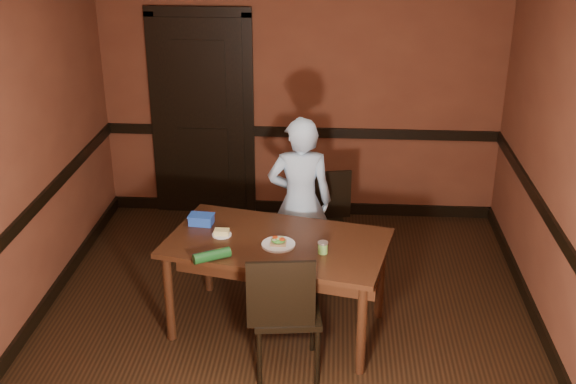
# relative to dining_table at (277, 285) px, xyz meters

# --- Properties ---
(floor) EXTENTS (4.00, 4.50, 0.01)m
(floor) POSITION_rel_dining_table_xyz_m (0.06, -0.08, -0.38)
(floor) COLOR black
(floor) RESTS_ON ground
(wall_back) EXTENTS (4.00, 0.02, 2.70)m
(wall_back) POSITION_rel_dining_table_xyz_m (0.06, 2.17, 0.97)
(wall_back) COLOR #5E2E1C
(wall_back) RESTS_ON ground
(wall_front) EXTENTS (4.00, 0.02, 2.70)m
(wall_front) POSITION_rel_dining_table_xyz_m (0.06, -2.33, 0.97)
(wall_front) COLOR #5E2E1C
(wall_front) RESTS_ON ground
(wall_left) EXTENTS (0.02, 4.50, 2.70)m
(wall_left) POSITION_rel_dining_table_xyz_m (-1.94, -0.08, 0.97)
(wall_left) COLOR #5E2E1C
(wall_left) RESTS_ON ground
(wall_right) EXTENTS (0.02, 4.50, 2.70)m
(wall_right) POSITION_rel_dining_table_xyz_m (2.06, -0.08, 0.97)
(wall_right) COLOR #5E2E1C
(wall_right) RESTS_ON ground
(dado_back) EXTENTS (4.00, 0.03, 0.10)m
(dado_back) POSITION_rel_dining_table_xyz_m (0.06, 2.16, 0.52)
(dado_back) COLOR black
(dado_back) RESTS_ON ground
(dado_left) EXTENTS (0.03, 4.50, 0.10)m
(dado_left) POSITION_rel_dining_table_xyz_m (-1.92, -0.08, 0.52)
(dado_left) COLOR black
(dado_left) RESTS_ON ground
(dado_right) EXTENTS (0.03, 4.50, 0.10)m
(dado_right) POSITION_rel_dining_table_xyz_m (2.05, -0.08, 0.52)
(dado_right) COLOR black
(dado_right) RESTS_ON ground
(baseboard_back) EXTENTS (4.00, 0.03, 0.12)m
(baseboard_back) POSITION_rel_dining_table_xyz_m (0.06, 2.16, -0.32)
(baseboard_back) COLOR black
(baseboard_back) RESTS_ON ground
(baseboard_left) EXTENTS (0.03, 4.50, 0.12)m
(baseboard_left) POSITION_rel_dining_table_xyz_m (-1.92, -0.08, -0.32)
(baseboard_left) COLOR black
(baseboard_left) RESTS_ON ground
(baseboard_right) EXTENTS (0.03, 4.50, 0.12)m
(baseboard_right) POSITION_rel_dining_table_xyz_m (2.05, -0.08, -0.32)
(baseboard_right) COLOR black
(baseboard_right) RESTS_ON ground
(door) EXTENTS (1.05, 0.07, 2.20)m
(door) POSITION_rel_dining_table_xyz_m (-0.94, 2.14, 0.71)
(door) COLOR black
(door) RESTS_ON ground
(dining_table) EXTENTS (1.80, 1.26, 0.77)m
(dining_table) POSITION_rel_dining_table_xyz_m (0.00, 0.00, 0.00)
(dining_table) COLOR black
(dining_table) RESTS_ON floor
(chair_far) EXTENTS (0.49, 0.49, 0.90)m
(chair_far) POSITION_rel_dining_table_xyz_m (0.33, 0.92, 0.06)
(chair_far) COLOR black
(chair_far) RESTS_ON floor
(chair_near) EXTENTS (0.51, 0.51, 0.99)m
(chair_near) POSITION_rel_dining_table_xyz_m (0.11, -0.51, 0.11)
(chair_near) COLOR black
(chair_near) RESTS_ON floor
(person) EXTENTS (0.58, 0.41, 1.51)m
(person) POSITION_rel_dining_table_xyz_m (0.13, 0.75, 0.37)
(person) COLOR #A5C6E2
(person) RESTS_ON floor
(sandwich_plate) EXTENTS (0.25, 0.25, 0.06)m
(sandwich_plate) POSITION_rel_dining_table_xyz_m (0.02, -0.08, 0.40)
(sandwich_plate) COLOR silver
(sandwich_plate) RESTS_ON dining_table
(sauce_jar) EXTENTS (0.08, 0.08, 0.09)m
(sauce_jar) POSITION_rel_dining_table_xyz_m (0.35, -0.17, 0.43)
(sauce_jar) COLOR #639841
(sauce_jar) RESTS_ON dining_table
(cheese_saucer) EXTENTS (0.15, 0.15, 0.05)m
(cheese_saucer) POSITION_rel_dining_table_xyz_m (-0.43, 0.06, 0.40)
(cheese_saucer) COLOR silver
(cheese_saucer) RESTS_ON dining_table
(food_tub) EXTENTS (0.20, 0.15, 0.08)m
(food_tub) POSITION_rel_dining_table_xyz_m (-0.62, 0.24, 0.42)
(food_tub) COLOR #234CB5
(food_tub) RESTS_ON dining_table
(wrapped_veg) EXTENTS (0.27, 0.20, 0.08)m
(wrapped_veg) POSITION_rel_dining_table_xyz_m (-0.44, -0.33, 0.42)
(wrapped_veg) COLOR #133B16
(wrapped_veg) RESTS_ON dining_table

